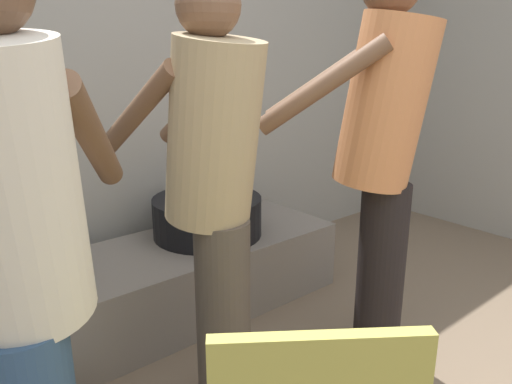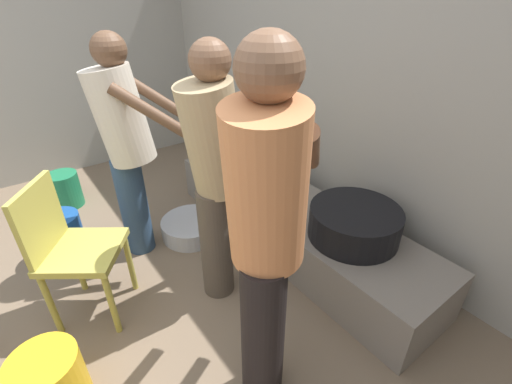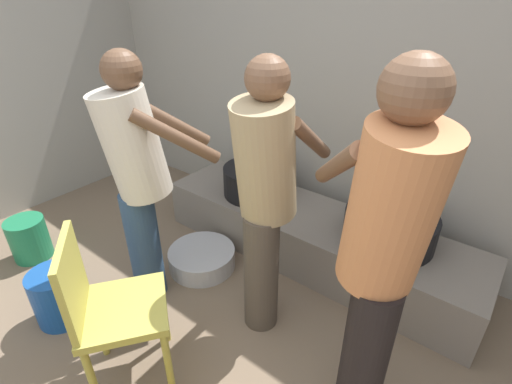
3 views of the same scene
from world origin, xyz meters
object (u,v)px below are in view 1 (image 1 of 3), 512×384
Objects in this scene: cook_in_tan_shirt at (214,181)px; cook_in_cream_shirt at (16,264)px; cook_in_orange_shirt at (381,146)px; cooking_pot_secondary at (207,216)px.

cook_in_cream_shirt is at bearing -159.93° from cook_in_tan_shirt.
cook_in_tan_shirt is 0.71m from cook_in_orange_shirt.
cook_in_tan_shirt is 0.94× the size of cook_in_orange_shirt.
cook_in_tan_shirt reaches higher than cook_in_cream_shirt.
cook_in_orange_shirt is 1.07× the size of cook_in_cream_shirt.
cooking_pot_secondary is 0.37× the size of cook_in_tan_shirt.
cooking_pot_secondary is at bearing 104.17° from cook_in_orange_shirt.
cook_in_cream_shirt reaches higher than cooking_pot_secondary.
cook_in_orange_shirt is at bearing -75.83° from cooking_pot_secondary.
cooking_pot_secondary is 0.34× the size of cook_in_orange_shirt.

